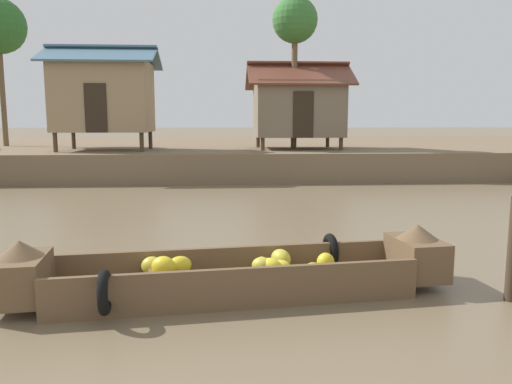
% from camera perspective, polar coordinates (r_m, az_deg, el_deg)
% --- Properties ---
extents(ground_plane, '(300.00, 300.00, 0.00)m').
position_cam_1_polar(ground_plane, '(11.51, -6.50, -3.18)').
color(ground_plane, '#726047').
extents(riverbank_strip, '(160.00, 20.00, 1.09)m').
position_cam_1_polar(riverbank_strip, '(27.53, -5.01, 4.61)').
color(riverbank_strip, '#756047').
rests_on(riverbank_strip, ground).
extents(banana_boat, '(5.78, 2.12, 0.85)m').
position_cam_1_polar(banana_boat, '(6.53, -2.62, -9.38)').
color(banana_boat, brown).
rests_on(banana_boat, ground).
extents(stilt_house_mid_left, '(4.29, 3.21, 4.08)m').
position_cam_1_polar(stilt_house_mid_left, '(20.74, -17.11, 10.58)').
color(stilt_house_mid_left, '#4C3826').
rests_on(stilt_house_mid_left, riverbank_strip).
extents(stilt_house_mid_right, '(4.24, 3.43, 3.58)m').
position_cam_1_polar(stilt_house_mid_right, '(21.05, 4.82, 9.65)').
color(stilt_house_mid_right, '#4C3826').
rests_on(stilt_house_mid_right, riverbank_strip).
extents(palm_tree_far, '(1.84, 1.84, 6.11)m').
position_cam_1_polar(palm_tree_far, '(21.13, 4.50, 18.82)').
color(palm_tree_far, brown).
rests_on(palm_tree_far, riverbank_strip).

